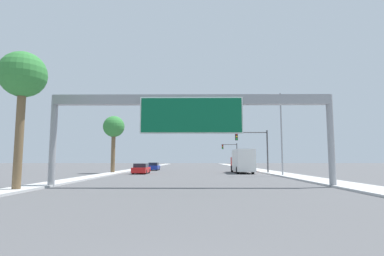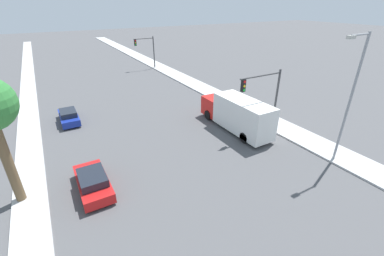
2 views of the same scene
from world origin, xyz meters
name	(u,v)px [view 1 (image 1 of 2)]	position (x,y,z in m)	size (l,w,h in m)	color
sidewalk_right	(247,168)	(11.25, 60.00, 0.07)	(3.00, 120.00, 0.15)	#B7B7B7
median_strip_left	(143,168)	(-10.75, 60.00, 0.07)	(2.00, 120.00, 0.15)	#B7B7B7
sign_gantry	(191,112)	(0.00, 17.91, 5.36)	(20.37, 0.73, 6.58)	gray
car_mid_left	(141,169)	(-7.00, 37.24, 0.66)	(1.87, 4.50, 1.39)	red
car_far_left	(154,167)	(-7.00, 49.77, 0.65)	(1.71, 4.29, 1.37)	navy
truck_box_primary	(242,161)	(7.00, 39.62, 1.68)	(2.36, 8.86, 3.31)	red
traffic_light_near_intersection	(256,144)	(8.72, 38.00, 4.05)	(4.71, 0.32, 5.94)	#3D3D3F
traffic_light_mid_block	(232,151)	(9.03, 68.00, 3.86)	(3.79, 0.32, 5.75)	#3D3D3F
palm_tree_foreground	(23,78)	(-10.58, 14.90, 7.01)	(2.87, 2.87, 8.70)	brown
palm_tree_background	(114,128)	(-11.20, 38.48, 6.31)	(2.97, 2.97, 8.03)	brown
street_lamp_right	(279,128)	(10.11, 31.44, 5.61)	(2.32, 0.28, 9.71)	gray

